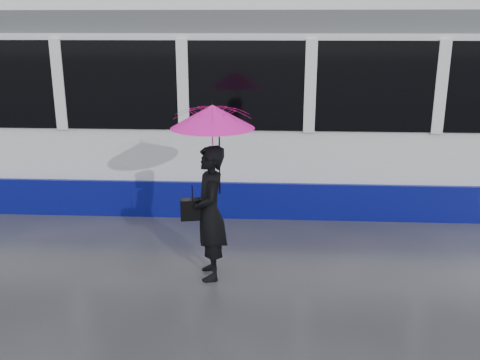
{
  "coord_description": "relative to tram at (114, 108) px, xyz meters",
  "views": [
    {
      "loc": [
        0.67,
        -7.17,
        3.17
      ],
      "look_at": [
        0.27,
        -0.2,
        1.1
      ],
      "focal_mm": 40.0,
      "sensor_mm": 36.0,
      "label": 1
    }
  ],
  "objects": [
    {
      "name": "umbrella",
      "position": [
        2.2,
        -3.39,
        0.26
      ],
      "size": [
        1.2,
        1.2,
        1.17
      ],
      "rotation": [
        0.0,
        0.0,
        0.2
      ],
      "color": "#E6135B",
      "rests_on": "ground"
    },
    {
      "name": "handbag",
      "position": [
        1.93,
        -3.37,
        -0.73
      ],
      "size": [
        0.33,
        0.19,
        0.45
      ],
      "rotation": [
        0.0,
        0.0,
        0.2
      ],
      "color": "black",
      "rests_on": "ground"
    },
    {
      "name": "woman",
      "position": [
        2.15,
        -3.39,
        -0.77
      ],
      "size": [
        0.53,
        0.7,
        1.73
      ],
      "primitive_type": "imported",
      "rotation": [
        0.0,
        0.0,
        -1.37
      ],
      "color": "black",
      "rests_on": "ground"
    },
    {
      "name": "rails",
      "position": [
        2.22,
        -0.0,
        -1.63
      ],
      "size": [
        34.0,
        1.51,
        0.02
      ],
      "color": "#3F3D38",
      "rests_on": "ground"
    },
    {
      "name": "tram",
      "position": [
        0.0,
        0.0,
        0.0
      ],
      "size": [
        26.0,
        2.56,
        3.35
      ],
      "color": "white",
      "rests_on": "ground"
    },
    {
      "name": "ground",
      "position": [
        2.22,
        -2.5,
        -1.64
      ],
      "size": [
        90.0,
        90.0,
        0.0
      ],
      "primitive_type": "plane",
      "color": "#27282C",
      "rests_on": "ground"
    }
  ]
}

